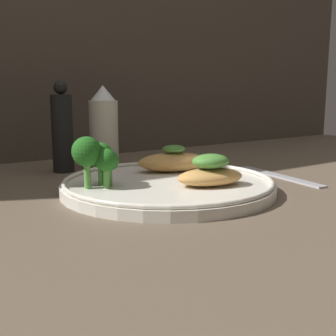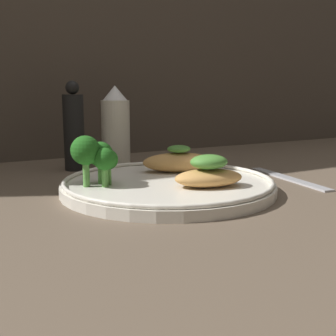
# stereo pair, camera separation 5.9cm
# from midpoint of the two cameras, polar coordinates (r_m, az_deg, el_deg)

# --- Properties ---
(ground_plane) EXTENTS (1.80, 1.80, 0.01)m
(ground_plane) POSITION_cam_midpoint_polar(r_m,az_deg,el_deg) (0.60, -2.83, -3.68)
(ground_plane) COLOR brown
(plate) EXTENTS (0.30, 0.30, 0.02)m
(plate) POSITION_cam_midpoint_polar(r_m,az_deg,el_deg) (0.60, -2.84, -2.29)
(plate) COLOR silver
(plate) RESTS_ON ground_plane
(grilled_meat_front) EXTENTS (0.10, 0.07, 0.04)m
(grilled_meat_front) POSITION_cam_midpoint_polar(r_m,az_deg,el_deg) (0.57, 2.81, -0.69)
(grilled_meat_front) COLOR tan
(grilled_meat_front) RESTS_ON plate
(grilled_meat_middle) EXTENTS (0.13, 0.09, 0.04)m
(grilled_meat_middle) POSITION_cam_midpoint_polar(r_m,az_deg,el_deg) (0.67, -1.73, 0.91)
(grilled_meat_middle) COLOR tan
(grilled_meat_middle) RESTS_ON plate
(broccoli_bunch) EXTENTS (0.06, 0.05, 0.07)m
(broccoli_bunch) POSITION_cam_midpoint_polar(r_m,az_deg,el_deg) (0.57, -12.50, 1.50)
(broccoli_bunch) COLOR #569942
(broccoli_bunch) RESTS_ON plate
(sauce_bottle) EXTENTS (0.05, 0.05, 0.15)m
(sauce_bottle) POSITION_cam_midpoint_polar(r_m,az_deg,el_deg) (0.80, -10.82, 5.25)
(sauce_bottle) COLOR silver
(sauce_bottle) RESTS_ON ground_plane
(pepper_grinder) EXTENTS (0.04, 0.04, 0.16)m
(pepper_grinder) POSITION_cam_midpoint_polar(r_m,az_deg,el_deg) (0.77, -16.30, 4.88)
(pepper_grinder) COLOR black
(pepper_grinder) RESTS_ON ground_plane
(fork) EXTENTS (0.05, 0.19, 0.01)m
(fork) POSITION_cam_midpoint_polar(r_m,az_deg,el_deg) (0.72, 12.58, -0.98)
(fork) COLOR #B2B2B7
(fork) RESTS_ON ground_plane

